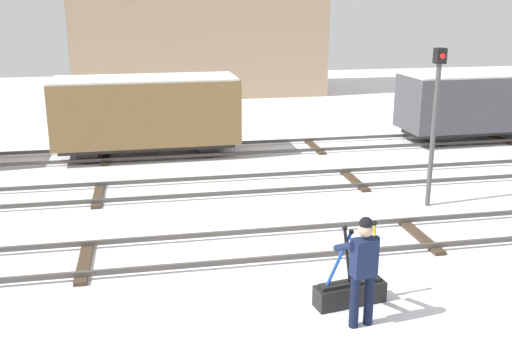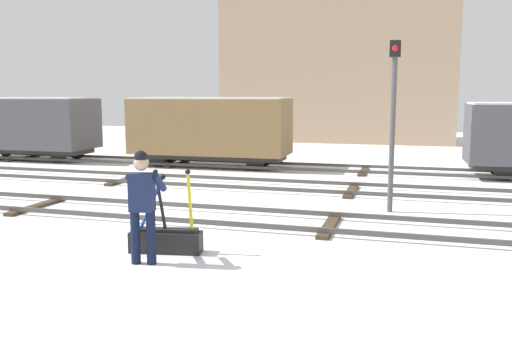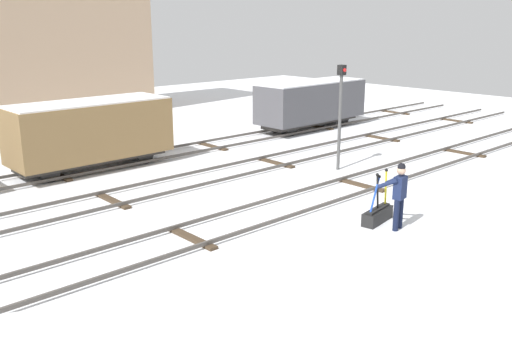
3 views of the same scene
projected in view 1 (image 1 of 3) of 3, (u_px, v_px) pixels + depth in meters
The scene contains 9 objects.
ground_plane at pixel (261, 250), 12.19m from camera, with size 60.00×60.00×0.00m, color white.
track_main_line at pixel (261, 245), 12.16m from camera, with size 44.00×1.94×0.18m.
track_siding_near at pixel (231, 185), 16.05m from camera, with size 44.00×1.94×0.18m.
track_siding_far at pixel (214, 150), 19.81m from camera, with size 44.00×1.94×0.18m.
switch_lever_frame at pixel (350, 290), 10.00m from camera, with size 1.28×0.56×1.45m.
rail_worker at pixel (363, 264), 9.13m from camera, with size 0.62×0.70×1.83m.
signal_post at pixel (435, 112), 14.15m from camera, with size 0.24×0.32×3.89m.
freight_car_back_track at pixel (147, 112), 19.03m from camera, with size 5.89×2.22×2.58m.
freight_car_far_end at pixel (488, 102), 21.24m from camera, with size 6.39×2.19×2.44m.
Camera 1 is at (-2.21, -11.02, 5.01)m, focal length 41.44 mm.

